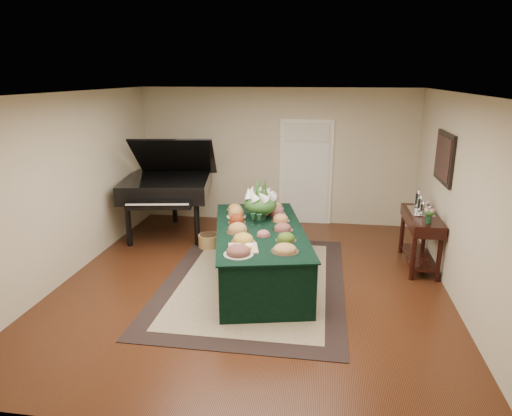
# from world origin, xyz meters

# --- Properties ---
(ground) EXTENTS (6.00, 6.00, 0.00)m
(ground) POSITION_xyz_m (0.00, 0.00, 0.00)
(ground) COLOR black
(ground) RESTS_ON ground
(area_rug) EXTENTS (2.61, 3.66, 0.01)m
(area_rug) POSITION_xyz_m (0.01, 0.03, 0.01)
(area_rug) COLOR black
(area_rug) RESTS_ON ground
(kitchen_doorway) EXTENTS (1.05, 0.07, 2.10)m
(kitchen_doorway) POSITION_xyz_m (0.60, 2.97, 1.02)
(kitchen_doorway) COLOR white
(kitchen_doorway) RESTS_ON ground
(buffet_table) EXTENTS (1.80, 2.86, 0.79)m
(buffet_table) POSITION_xyz_m (0.08, 0.13, 0.40)
(buffet_table) COLOR black
(buffet_table) RESTS_ON ground
(food_platters) EXTENTS (1.29, 2.39, 0.13)m
(food_platters) POSITION_xyz_m (0.04, 0.14, 0.84)
(food_platters) COLOR silver
(food_platters) RESTS_ON buffet_table
(cutting_board) EXTENTS (0.44, 0.44, 0.10)m
(cutting_board) POSITION_xyz_m (-0.02, -0.68, 0.83)
(cutting_board) COLOR tan
(cutting_board) RESTS_ON buffet_table
(green_goblets) EXTENTS (0.17, 0.11, 0.18)m
(green_goblets) POSITION_xyz_m (0.01, 0.27, 0.88)
(green_goblets) COLOR #153621
(green_goblets) RESTS_ON buffet_table
(floral_centerpiece) EXTENTS (0.52, 0.52, 0.52)m
(floral_centerpiece) POSITION_xyz_m (0.03, 0.58, 1.10)
(floral_centerpiece) COLOR #153621
(floral_centerpiece) RESTS_ON buffet_table
(grand_piano) EXTENTS (1.85, 2.07, 1.87)m
(grand_piano) POSITION_xyz_m (-1.91, 1.88, 0.95)
(grand_piano) COLOR black
(grand_piano) RESTS_ON ground
(wicker_basket) EXTENTS (0.37, 0.37, 0.23)m
(wicker_basket) POSITION_xyz_m (-1.00, 1.29, 0.11)
(wicker_basket) COLOR #A67B43
(wicker_basket) RESTS_ON ground
(mahogany_sideboard) EXTENTS (0.45, 1.28, 0.86)m
(mahogany_sideboard) POSITION_xyz_m (2.50, 0.98, 0.66)
(mahogany_sideboard) COLOR black
(mahogany_sideboard) RESTS_ON ground
(tea_service) EXTENTS (0.34, 0.58, 0.30)m
(tea_service) POSITION_xyz_m (2.50, 1.17, 0.98)
(tea_service) COLOR silver
(tea_service) RESTS_ON mahogany_sideboard
(pink_bouquet) EXTENTS (0.19, 0.19, 0.24)m
(pink_bouquet) POSITION_xyz_m (2.50, 0.55, 1.02)
(pink_bouquet) COLOR #153621
(pink_bouquet) RESTS_ON mahogany_sideboard
(wall_painting) EXTENTS (0.05, 0.95, 0.75)m
(wall_painting) POSITION_xyz_m (2.72, 0.98, 1.75)
(wall_painting) COLOR black
(wall_painting) RESTS_ON ground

